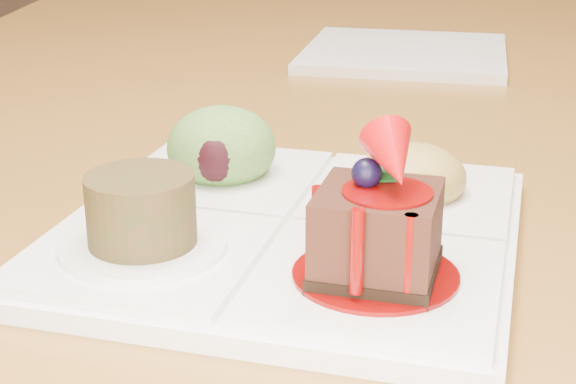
{
  "coord_description": "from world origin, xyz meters",
  "views": [
    {
      "loc": [
        0.03,
        -1.02,
        0.98
      ],
      "look_at": [
        -0.0,
        -0.51,
        0.79
      ],
      "focal_mm": 55.0,
      "sensor_mm": 36.0,
      "label": 1
    }
  ],
  "objects": [
    {
      "name": "second_plate",
      "position": [
        0.1,
        0.05,
        0.76
      ],
      "size": [
        0.27,
        0.27,
        0.01
      ],
      "primitive_type": "cube",
      "rotation": [
        0.0,
        0.0,
        -0.14
      ],
      "color": "white",
      "rests_on": "dining_table"
    },
    {
      "name": "sampler_plate",
      "position": [
        -0.0,
        -0.51,
        0.77
      ],
      "size": [
        0.33,
        0.33,
        0.11
      ],
      "rotation": [
        0.0,
        0.0,
        -0.2
      ],
      "color": "white",
      "rests_on": "dining_table"
    },
    {
      "name": "dining_table",
      "position": [
        0.0,
        0.0,
        0.68
      ],
      "size": [
        1.0,
        1.8,
        0.75
      ],
      "color": "brown",
      "rests_on": "ground"
    }
  ]
}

